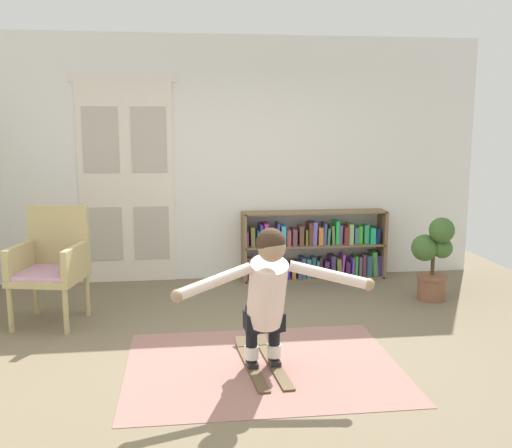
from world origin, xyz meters
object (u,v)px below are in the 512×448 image
Objects in this scene: bookshelf at (315,249)px; potted_plant at (433,258)px; skis_pair at (262,362)px; person_skier at (268,290)px; wicker_chair at (51,262)px.

bookshelf is 1.92× the size of potted_plant.
bookshelf is 2.74m from skis_pair.
person_skier reaches higher than bookshelf.
wicker_chair is 2.38m from person_skier.
skis_pair is at bearing -34.98° from wicker_chair.
skis_pair is (-2.03, -1.45, -0.45)m from potted_plant.
wicker_chair is 1.20× the size of potted_plant.
potted_plant is 2.54m from skis_pair.
skis_pair is at bearing -111.43° from bookshelf.
wicker_chair is at bearing 141.50° from person_skier.
skis_pair is (1.84, -1.29, -0.56)m from wicker_chair.
potted_plant reaches higher than skis_pair.
potted_plant reaches higher than bookshelf.
person_skier reaches higher than skis_pair.
wicker_chair reaches higher than skis_pair.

